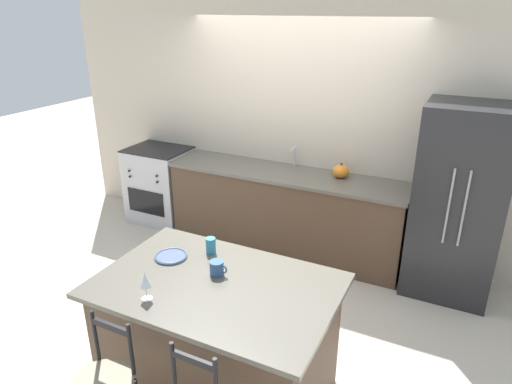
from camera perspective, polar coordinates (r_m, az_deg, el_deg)
The scene contains 12 objects.
ground_plane at distance 5.03m, azimuth 1.94°, elevation -8.76°, with size 18.00×18.00×0.00m, color beige.
wall_back at distance 5.11m, azimuth 5.38°, elevation 8.08°, with size 6.00×0.07×2.70m.
back_counter at distance 5.12m, azimuth 3.74°, elevation -2.35°, with size 2.65×0.67×0.93m.
sink_faucet at distance 5.08m, azimuth 4.78°, elevation 4.66°, with size 0.02×0.13×0.22m.
kitchen_island at distance 3.31m, azimuth -4.74°, elevation -17.89°, with size 1.57×1.04×0.92m.
refrigerator at distance 4.59m, azimuth 23.91°, elevation -1.23°, with size 0.77×0.71×1.83m.
oven_range at distance 5.93m, azimuth -11.85°, elevation 0.89°, with size 0.74×0.62×0.96m.
dinner_plate at distance 3.36m, azimuth -10.59°, elevation -7.90°, with size 0.24×0.24×0.02m.
wine_glass at distance 2.89m, azimuth -13.70°, elevation -10.61°, with size 0.07×0.07×0.19m.
coffee_mug at distance 3.10m, azimuth -4.90°, elevation -9.43°, with size 0.13×0.10×0.10m.
tumbler_cup at distance 3.35m, azimuth -5.67°, elevation -6.67°, with size 0.07×0.07×0.12m.
pumpkin_decoration at distance 4.83m, azimuth 10.55°, elevation 2.57°, with size 0.17×0.17×0.16m.
Camera 1 is at (1.76, -3.94, 2.60)m, focal length 32.00 mm.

